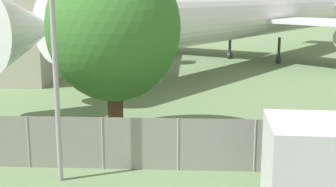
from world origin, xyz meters
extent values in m
cylinder|color=gray|center=(-2.55, 10.42, 0.91)|extent=(0.07, 0.07, 1.81)
cylinder|color=gray|center=(0.00, 10.42, 0.91)|extent=(0.07, 0.07, 1.81)
cylinder|color=gray|center=(2.55, 10.42, 0.91)|extent=(0.07, 0.07, 1.81)
cylinder|color=gray|center=(5.09, 10.42, 0.91)|extent=(0.07, 0.07, 1.81)
cylinder|color=gray|center=(7.64, 10.42, 0.91)|extent=(0.07, 0.07, 1.81)
cube|color=gray|center=(0.00, 10.42, 0.91)|extent=(56.00, 0.01, 1.81)
cylinder|color=silver|center=(7.21, 35.11, 4.19)|extent=(25.42, 34.68, 3.96)
cone|color=silver|center=(-4.98, 17.25, 4.19)|extent=(5.51, 5.51, 3.96)
cone|color=silver|center=(19.68, 53.38, 4.19)|extent=(5.74, 6.10, 3.57)
cube|color=silver|center=(-0.62, 42.84, 3.59)|extent=(18.28, 12.77, 0.30)
cylinder|color=#939399|center=(1.77, 41.64, 2.55)|extent=(3.48, 3.95, 1.78)
cube|color=silver|center=(17.61, 50.36, 4.58)|extent=(8.99, 7.54, 0.20)
cylinder|color=#2D2D33|center=(0.01, 24.57, 1.10)|extent=(0.24, 0.24, 2.20)
cylinder|color=#2D2D33|center=(0.01, 24.57, 0.28)|extent=(0.56, 0.63, 0.56)
cylinder|color=#2D2D33|center=(10.28, 35.40, 1.10)|extent=(0.24, 0.24, 2.20)
cylinder|color=#2D2D33|center=(10.28, 35.40, 0.28)|extent=(0.56, 0.63, 0.56)
cylinder|color=#2D2D33|center=(6.35, 38.08, 1.10)|extent=(0.24, 0.24, 2.20)
cylinder|color=#2D2D33|center=(6.35, 38.08, 0.28)|extent=(0.56, 0.63, 0.56)
cylinder|color=#4C3823|center=(-0.11, 13.76, 1.15)|extent=(0.63, 0.63, 2.29)
ellipsoid|color=#38702D|center=(-0.11, 13.76, 4.53)|extent=(5.26, 5.26, 5.78)
cylinder|color=#99999E|center=(-1.17, 9.37, 3.71)|extent=(0.16, 0.16, 7.42)
camera|label=1|loc=(3.00, -4.46, 5.85)|focal=50.00mm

